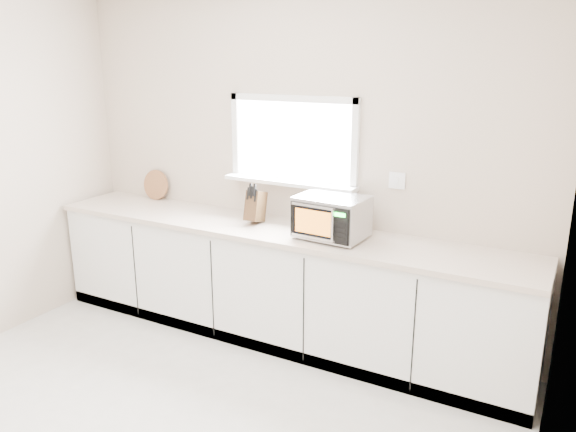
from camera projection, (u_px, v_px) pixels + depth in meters
The scene contains 7 objects.
back_wall at pixel (294, 164), 4.44m from camera, with size 4.00×0.17×2.70m.
cabinets at pixel (276, 285), 4.44m from camera, with size 3.92×0.60×0.88m, color white.
countertop at pixel (275, 230), 4.30m from camera, with size 3.92×0.64×0.04m, color beige.
microwave at pixel (331, 216), 4.01m from camera, with size 0.50×0.42×0.31m.
knife_block at pixel (255, 206), 4.39m from camera, with size 0.12×0.23×0.33m.
cutting_board at pixel (156, 185), 5.11m from camera, with size 0.27×0.27×0.02m, color brown.
coffee_grinder at pixel (336, 218), 4.13m from camera, with size 0.16×0.16×0.24m.
Camera 1 is at (2.05, -1.87, 2.19)m, focal length 35.00 mm.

